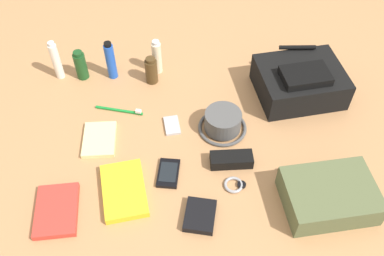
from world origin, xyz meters
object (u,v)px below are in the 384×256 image
lotion_bottle (157,57)px  toothbrush (122,110)px  wallet (200,216)px  cologne_bottle (151,70)px  cell_phone (168,173)px  shampoo_bottle (81,65)px  travel_guidebook (124,191)px  notepad (99,139)px  sunglasses_case (231,160)px  media_player (172,126)px  backpack (300,81)px  paperback_novel (57,211)px  toiletry_pouch (329,195)px  wristwatch (235,185)px  deodorant_spray (111,61)px  bucket_hat (223,123)px  toothpaste_tube (56,61)px

lotion_bottle → toothbrush: 0.26m
lotion_bottle → wallet: (0.15, -0.66, -0.06)m
cologne_bottle → cell_phone: bearing=-80.6°
shampoo_bottle → travel_guidebook: bearing=-68.7°
lotion_bottle → notepad: size_ratio=0.99×
wallet → sunglasses_case: (0.11, 0.20, 0.01)m
cell_phone → travel_guidebook: bearing=-153.9°
sunglasses_case → media_player: bearing=137.9°
backpack → travel_guidebook: size_ratio=1.52×
paperback_novel → wallet: size_ratio=1.72×
shampoo_bottle → sunglasses_case: size_ratio=0.89×
cologne_bottle → notepad: cologne_bottle is taller
toiletry_pouch → paperback_novel: 0.83m
shampoo_bottle → sunglasses_case: shampoo_bottle is taller
cell_phone → notepad: bearing=149.5°
wristwatch → media_player: bearing=128.9°
deodorant_spray → cell_phone: size_ratio=1.42×
toiletry_pouch → paperback_novel: size_ratio=1.56×
backpack → cell_phone: 0.61m
bucket_hat → cell_phone: (-0.19, -0.19, -0.03)m
toothpaste_tube → wallet: 0.83m
cell_phone → toothbrush: toothbrush is taller
cologne_bottle → sunglasses_case: cologne_bottle is taller
toiletry_pouch → notepad: bearing=161.1°
cologne_bottle → lotion_bottle: bearing=71.2°
bucket_hat → lotion_bottle: 0.39m
bucket_hat → wristwatch: bucket_hat is taller
wallet → notepad: bearing=147.9°
bucket_hat → paperback_novel: 0.62m
notepad → cell_phone: bearing=-33.0°
shampoo_bottle → toothbrush: (0.17, -0.19, -0.05)m
backpack → notepad: 0.76m
shampoo_bottle → notepad: shampoo_bottle is taller
cell_phone → wallet: bearing=-58.1°
travel_guidebook → backpack: bearing=35.1°
toothpaste_tube → paperback_novel: toothpaste_tube is taller
toothpaste_tube → toothbrush: toothpaste_tube is taller
toothpaste_tube → notepad: (0.20, -0.33, -0.07)m
bucket_hat → travel_guidebook: 0.42m
bucket_hat → cologne_bottle: bearing=136.1°
toothbrush → toiletry_pouch: bearing=-30.2°
bucket_hat → wallet: (-0.09, -0.35, -0.02)m
paperback_novel → wristwatch: size_ratio=2.67×
toiletry_pouch → cell_phone: toiletry_pouch is taller
wallet → cologne_bottle: bearing=115.4°
paperback_novel → travel_guidebook: travel_guidebook is taller
toothbrush → toothpaste_tube: bearing=143.2°
travel_guidebook → deodorant_spray: bearing=99.6°
lotion_bottle → sunglasses_case: size_ratio=1.06×
notepad → toiletry_pouch: bearing=-21.4°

